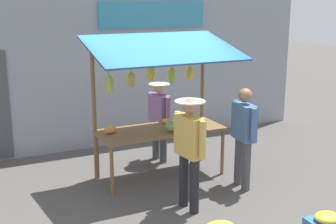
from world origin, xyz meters
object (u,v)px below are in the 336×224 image
object	(u,v)px
shopper_in_striped_shirt	(244,131)
shopper_with_shopping_bag	(190,145)
market_stall	(160,91)
vendor_with_sunhat	(159,115)

from	to	relation	value
shopper_in_striped_shirt	shopper_with_shopping_bag	bearing A→B (deg)	113.44
shopper_with_shopping_bag	shopper_in_striped_shirt	bearing A→B (deg)	-80.03
market_stall	shopper_in_striped_shirt	size ratio (longest dim) A/B	1.48
shopper_in_striped_shirt	vendor_with_sunhat	bearing A→B (deg)	29.08
vendor_with_sunhat	shopper_in_striped_shirt	world-z (taller)	shopper_in_striped_shirt
shopper_with_shopping_bag	shopper_in_striped_shirt	size ratio (longest dim) A/B	1.01
vendor_with_sunhat	shopper_in_striped_shirt	size ratio (longest dim) A/B	0.92
vendor_with_sunhat	shopper_in_striped_shirt	bearing A→B (deg)	12.25
shopper_with_shopping_bag	shopper_in_striped_shirt	world-z (taller)	shopper_with_shopping_bag
market_stall	vendor_with_sunhat	world-z (taller)	market_stall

